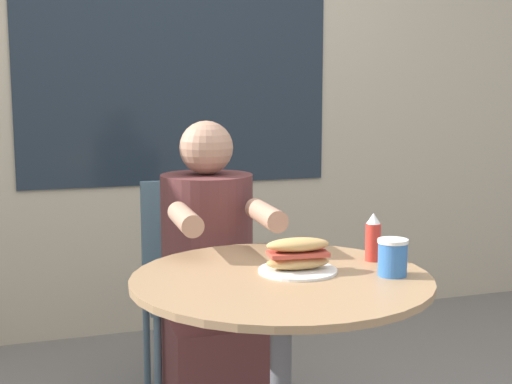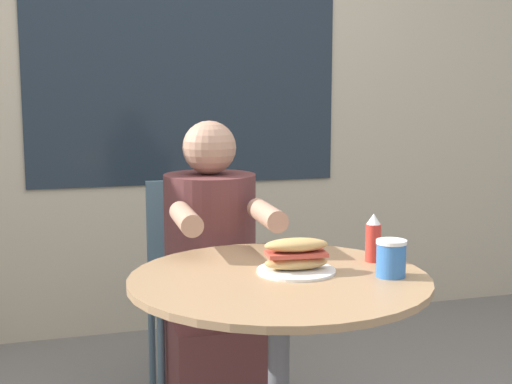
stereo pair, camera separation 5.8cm
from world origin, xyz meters
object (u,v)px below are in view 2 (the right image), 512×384
drink_cup (391,258)px  condiment_bottle (373,238)px  seated_diner (213,302)px  diner_chair (194,269)px  cafe_table (279,343)px  sandwich_on_plate (296,258)px

drink_cup → condiment_bottle: condiment_bottle is taller
seated_diner → drink_cup: bearing=118.9°
diner_chair → condiment_bottle: size_ratio=6.08×
seated_diner → condiment_bottle: 0.70m
diner_chair → seated_diner: 0.35m
drink_cup → condiment_bottle: (0.03, 0.17, 0.02)m
cafe_table → diner_chair: 0.93m
diner_chair → condiment_bottle: (0.36, -0.86, 0.28)m
drink_cup → seated_diner: bearing=116.4°
seated_diner → sandwich_on_plate: seated_diner is taller
diner_chair → seated_diner: size_ratio=0.77×
cafe_table → sandwich_on_plate: 0.24m
sandwich_on_plate → diner_chair: bearing=96.4°
diner_chair → drink_cup: 1.11m
seated_diner → drink_cup: (0.34, -0.68, 0.29)m
condiment_bottle → sandwich_on_plate: bearing=-169.1°
condiment_bottle → seated_diner: bearing=125.5°
cafe_table → diner_chair: (-0.04, 0.93, -0.02)m
diner_chair → sandwich_on_plate: 0.95m
cafe_table → drink_cup: (0.29, -0.09, 0.24)m
cafe_table → condiment_bottle: 0.41m
diner_chair → sandwich_on_plate: diner_chair is taller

